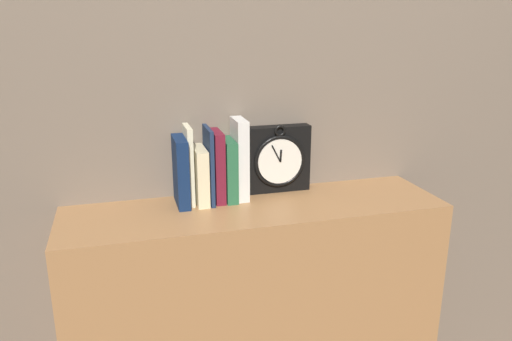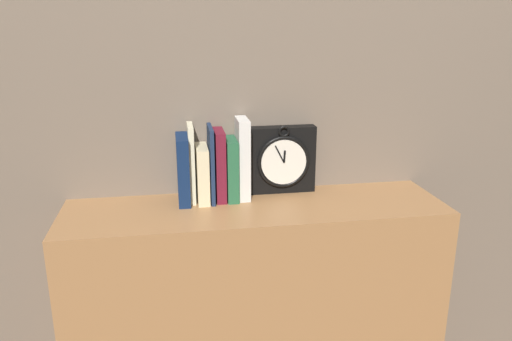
{
  "view_description": "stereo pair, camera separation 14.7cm",
  "coord_description": "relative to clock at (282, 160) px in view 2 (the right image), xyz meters",
  "views": [
    {
      "loc": [
        -0.38,
        -1.35,
        1.42
      ],
      "look_at": [
        0.0,
        0.0,
        1.0
      ],
      "focal_mm": 35.0,
      "sensor_mm": 36.0,
      "label": 1
    },
    {
      "loc": [
        -0.24,
        -1.39,
        1.42
      ],
      "look_at": [
        0.0,
        0.0,
        1.0
      ],
      "focal_mm": 35.0,
      "sensor_mm": 36.0,
      "label": 2
    }
  ],
  "objects": [
    {
      "name": "clock",
      "position": [
        0.0,
        0.0,
        0.0
      ],
      "size": [
        0.22,
        0.06,
        0.22
      ],
      "color": "black",
      "rests_on": "bookshelf"
    },
    {
      "name": "book_slot5_green",
      "position": [
        -0.17,
        -0.03,
        -0.01
      ],
      "size": [
        0.03,
        0.12,
        0.19
      ],
      "color": "#26613E",
      "rests_on": "bookshelf"
    },
    {
      "name": "bookshelf",
      "position": [
        -0.1,
        -0.12,
        -0.55
      ],
      "size": [
        1.15,
        0.32,
        0.88
      ],
      "color": "#A87547",
      "rests_on": "ground_plane"
    },
    {
      "name": "book_slot6_white",
      "position": [
        -0.13,
        -0.03,
        0.02
      ],
      "size": [
        0.03,
        0.11,
        0.25
      ],
      "color": "silver",
      "rests_on": "bookshelf"
    },
    {
      "name": "book_slot4_maroon",
      "position": [
        -0.2,
        -0.03,
        0.0
      ],
      "size": [
        0.03,
        0.12,
        0.22
      ],
      "color": "maroon",
      "rests_on": "bookshelf"
    },
    {
      "name": "book_slot1_cream",
      "position": [
        -0.29,
        -0.03,
        0.01
      ],
      "size": [
        0.02,
        0.11,
        0.24
      ],
      "color": "beige",
      "rests_on": "bookshelf"
    },
    {
      "name": "wall_back",
      "position": [
        -0.1,
        0.06,
        0.31
      ],
      "size": [
        6.0,
        0.05,
        2.6
      ],
      "color": "#756656",
      "rests_on": "ground_plane"
    },
    {
      "name": "book_slot2_cream",
      "position": [
        -0.26,
        -0.04,
        -0.02
      ],
      "size": [
        0.04,
        0.13,
        0.17
      ],
      "color": "beige",
      "rests_on": "bookshelf"
    },
    {
      "name": "book_slot0_navy",
      "position": [
        -0.32,
        -0.04,
        -0.0
      ],
      "size": [
        0.04,
        0.13,
        0.21
      ],
      "color": "#0F234A",
      "rests_on": "bookshelf"
    },
    {
      "name": "book_slot3_navy",
      "position": [
        -0.23,
        -0.04,
        0.01
      ],
      "size": [
        0.01,
        0.13,
        0.23
      ],
      "color": "#1A2B4A",
      "rests_on": "bookshelf"
    }
  ]
}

